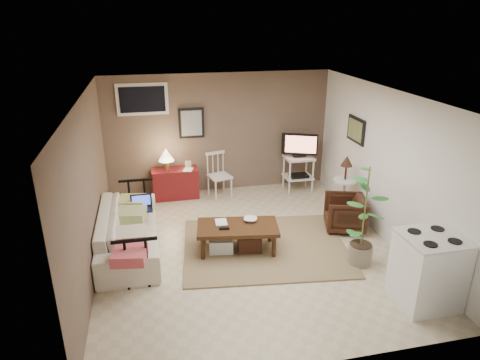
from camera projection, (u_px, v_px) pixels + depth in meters
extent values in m
plane|color=#C1B293|center=(247.00, 248.00, 6.74)|extent=(5.00, 5.00, 0.00)
cube|color=black|center=(191.00, 123.00, 8.36)|extent=(0.50, 0.03, 0.60)
cube|color=black|center=(356.00, 130.00, 7.59)|extent=(0.03, 0.60, 0.45)
cube|color=silver|center=(142.00, 99.00, 8.00)|extent=(0.96, 0.03, 0.60)
cube|color=#89754F|center=(265.00, 246.00, 6.75)|extent=(2.75, 2.31, 0.02)
cube|color=#3E1F10|center=(238.00, 228.00, 6.50)|extent=(1.31, 0.81, 0.06)
cylinder|color=#3E1F10|center=(203.00, 249.00, 6.33)|extent=(0.07, 0.07, 0.39)
cylinder|color=#3E1F10|center=(274.00, 247.00, 6.39)|extent=(0.07, 0.07, 0.39)
cylinder|color=#3E1F10|center=(203.00, 234.00, 6.77)|extent=(0.07, 0.07, 0.39)
cylinder|color=#3E1F10|center=(270.00, 232.00, 6.83)|extent=(0.07, 0.07, 0.39)
cube|color=black|center=(224.00, 228.00, 6.38)|extent=(0.16, 0.07, 0.02)
cube|color=#3F2116|center=(249.00, 242.00, 6.61)|extent=(0.40, 0.36, 0.27)
cube|color=silver|center=(221.00, 244.00, 6.59)|extent=(0.40, 0.36, 0.22)
imported|color=beige|center=(128.00, 224.00, 6.56)|extent=(0.65, 2.22, 0.87)
cube|color=black|center=(142.00, 210.00, 6.87)|extent=(0.34, 0.23, 0.02)
cube|color=black|center=(141.00, 200.00, 6.94)|extent=(0.34, 0.02, 0.21)
cube|color=blue|center=(141.00, 200.00, 6.93)|extent=(0.29, 0.00, 0.17)
cube|color=maroon|center=(175.00, 183.00, 8.49)|extent=(0.90, 0.40, 0.60)
cylinder|color=#AF8143|center=(167.00, 166.00, 8.28)|extent=(0.10, 0.10, 0.20)
cone|color=#FFE6B7|center=(166.00, 155.00, 8.20)|extent=(0.30, 0.30, 0.24)
cube|color=tan|center=(188.00, 164.00, 8.43)|extent=(0.12, 0.02, 0.15)
cube|color=silver|center=(220.00, 176.00, 8.51)|extent=(0.50, 0.50, 0.04)
cylinder|color=silver|center=(216.00, 191.00, 8.37)|extent=(0.03, 0.03, 0.40)
cylinder|color=silver|center=(231.00, 188.00, 8.53)|extent=(0.03, 0.03, 0.40)
cylinder|color=silver|center=(208.00, 185.00, 8.65)|extent=(0.03, 0.03, 0.40)
cylinder|color=silver|center=(224.00, 182.00, 8.81)|extent=(0.03, 0.03, 0.40)
cube|color=silver|center=(215.00, 153.00, 8.50)|extent=(0.40, 0.15, 0.06)
cube|color=silver|center=(299.00, 158.00, 8.72)|extent=(0.57, 0.47, 0.04)
cube|color=silver|center=(298.00, 177.00, 8.87)|extent=(0.57, 0.47, 0.03)
cylinder|color=silver|center=(290.00, 178.00, 8.62)|extent=(0.04, 0.04, 0.72)
cylinder|color=silver|center=(313.00, 176.00, 8.72)|extent=(0.04, 0.04, 0.72)
cylinder|color=silver|center=(284.00, 171.00, 8.97)|extent=(0.04, 0.04, 0.72)
cylinder|color=silver|center=(306.00, 169.00, 9.07)|extent=(0.04, 0.04, 0.72)
cube|color=black|center=(299.00, 155.00, 8.70)|extent=(0.26, 0.14, 0.03)
cube|color=black|center=(300.00, 144.00, 8.62)|extent=(0.69, 0.32, 0.43)
cube|color=#E27B58|center=(300.00, 144.00, 8.62)|extent=(0.58, 0.24, 0.35)
cube|color=black|center=(299.00, 177.00, 8.82)|extent=(0.36, 0.26, 0.10)
cylinder|color=silver|center=(342.00, 213.00, 7.89)|extent=(0.29, 0.29, 0.03)
cylinder|color=silver|center=(343.00, 197.00, 7.77)|extent=(0.06, 0.06, 0.63)
cylinder|color=silver|center=(345.00, 180.00, 7.65)|extent=(0.42, 0.42, 0.03)
cylinder|color=black|center=(346.00, 172.00, 7.60)|extent=(0.04, 0.04, 0.27)
cone|color=#331D15|center=(347.00, 161.00, 7.52)|extent=(0.21, 0.21, 0.19)
imported|color=black|center=(345.00, 212.00, 7.21)|extent=(0.76, 0.79, 0.66)
cylinder|color=gray|center=(360.00, 254.00, 6.27)|extent=(0.35, 0.35, 0.31)
cylinder|color=#4C602D|center=(365.00, 207.00, 6.00)|extent=(0.02, 0.02, 1.20)
cube|color=white|center=(428.00, 271.00, 5.32)|extent=(0.71, 0.66, 0.91)
cube|color=silver|center=(434.00, 238.00, 5.15)|extent=(0.73, 0.68, 0.03)
cylinder|color=black|center=(431.00, 244.00, 4.96)|extent=(0.16, 0.16, 0.01)
cylinder|color=black|center=(455.00, 241.00, 5.03)|extent=(0.16, 0.16, 0.01)
cylinder|color=black|center=(414.00, 231.00, 5.26)|extent=(0.16, 0.16, 0.01)
cylinder|color=black|center=(438.00, 229.00, 5.32)|extent=(0.16, 0.16, 0.01)
imported|color=#3E1F10|center=(250.00, 215.00, 6.60)|extent=(0.21, 0.12, 0.21)
imported|color=#3E1F10|center=(215.00, 216.00, 6.53)|extent=(0.18, 0.03, 0.24)
imported|color=#3E1F10|center=(184.00, 165.00, 8.28)|extent=(0.17, 0.08, 0.23)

